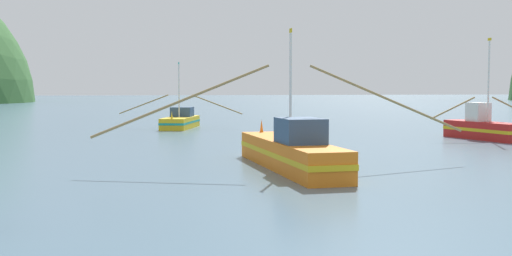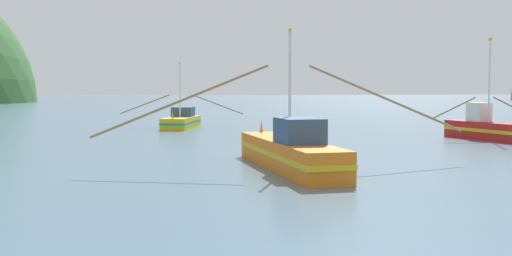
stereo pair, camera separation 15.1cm
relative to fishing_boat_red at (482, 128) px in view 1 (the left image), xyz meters
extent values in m
cube|color=red|center=(0.01, -0.06, -0.20)|extent=(3.01, 7.17, 1.32)
cube|color=gold|center=(0.01, -0.06, -0.13)|extent=(3.04, 7.24, 0.24)
cube|color=silver|center=(-0.09, 0.47, 1.17)|extent=(1.51, 1.65, 1.41)
cylinder|color=silver|center=(0.11, -0.53, 3.42)|extent=(0.12, 0.12, 5.93)
cube|color=gold|center=(0.11, -0.53, 6.51)|extent=(0.10, 0.36, 0.20)
cylinder|color=#997F4C|center=(2.71, 0.48, 1.52)|extent=(3.82, 0.88, 1.63)
cylinder|color=#997F4C|center=(-2.69, -0.60, 1.52)|extent=(3.82, 0.88, 1.63)
cube|color=orange|center=(-17.89, -13.76, -0.18)|extent=(2.86, 11.70, 1.36)
cube|color=gold|center=(-17.89, -13.76, -0.11)|extent=(2.89, 11.82, 0.24)
cone|color=orange|center=(-18.26, -8.44, 0.85)|extent=(0.21, 0.21, 0.70)
cube|color=#334C6B|center=(-17.77, -15.42, 1.06)|extent=(1.97, 2.57, 1.13)
cylinder|color=silver|center=(-17.88, -13.90, 3.02)|extent=(0.12, 0.12, 5.04)
cube|color=gold|center=(-17.88, -13.90, 5.66)|extent=(0.06, 0.36, 0.20)
cylinder|color=#997F4C|center=(-22.96, -14.12, 2.41)|extent=(8.14, 0.69, 3.34)
cylinder|color=#997F4C|center=(-12.82, -13.40, 2.41)|extent=(8.14, 0.69, 3.34)
cube|color=gold|center=(-21.50, 16.67, -0.33)|extent=(4.22, 7.95, 1.06)
cube|color=teal|center=(-21.50, 16.67, -0.28)|extent=(4.26, 8.03, 0.19)
cone|color=gold|center=(-22.43, 13.29, 0.55)|extent=(0.25, 0.25, 0.70)
cube|color=#334C6B|center=(-21.28, 17.47, 0.66)|extent=(2.42, 2.51, 0.92)
cylinder|color=silver|center=(-21.64, 16.19, 2.67)|extent=(0.12, 0.12, 4.94)
cube|color=teal|center=(-21.64, 16.19, 5.27)|extent=(0.12, 0.36, 0.20)
cylinder|color=#997F4C|center=(-18.09, 15.73, 1.40)|extent=(4.70, 1.40, 1.91)
cylinder|color=#997F4C|center=(-24.91, 17.61, 1.40)|extent=(4.70, 1.40, 1.91)
camera|label=1|loc=(-24.47, -42.35, 3.00)|focal=43.44mm
camera|label=2|loc=(-24.32, -42.37, 3.00)|focal=43.44mm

